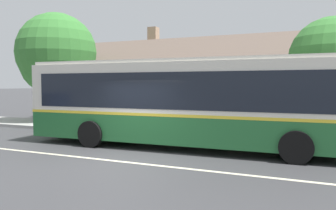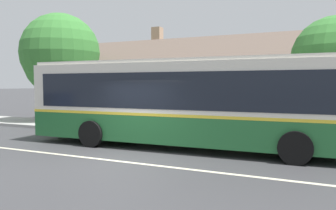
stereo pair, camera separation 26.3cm
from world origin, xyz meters
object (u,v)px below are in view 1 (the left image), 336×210
(transit_bus, at_px, (187,101))
(bench_by_building, at_px, (80,119))
(street_tree_primary, at_px, (332,59))
(street_tree_secondary, at_px, (55,56))

(transit_bus, relative_size, bench_by_building, 7.56)
(bench_by_building, height_order, street_tree_primary, street_tree_primary)
(street_tree_primary, distance_m, street_tree_secondary, 15.14)
(transit_bus, distance_m, street_tree_primary, 6.74)
(transit_bus, xyz_separation_m, bench_by_building, (-6.84, 2.41, -1.17))
(bench_by_building, relative_size, street_tree_primary, 0.31)
(bench_by_building, bearing_deg, transit_bus, -19.42)
(street_tree_primary, bearing_deg, street_tree_secondary, 179.51)
(transit_bus, bearing_deg, street_tree_primary, 40.19)
(street_tree_primary, bearing_deg, transit_bus, -139.81)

